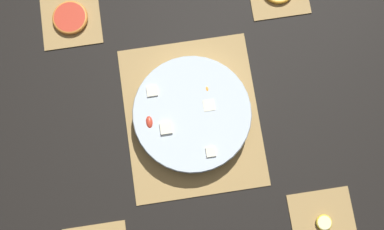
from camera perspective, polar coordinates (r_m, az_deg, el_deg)
name	(u,v)px	position (r m, az deg, el deg)	size (l,w,h in m)	color
ground_plane	(192,117)	(1.17, 0.00, -0.23)	(6.00, 6.00, 0.00)	black
bamboo_mat_center	(192,117)	(1.17, 0.00, -0.20)	(0.41, 0.34, 0.01)	#A8844C
coaster_mat_near_left	(323,222)	(1.20, 16.32, -12.95)	(0.16, 0.16, 0.01)	#A8844C
coaster_mat_far_right	(71,19)	(1.28, -15.12, 11.69)	(0.16, 0.16, 0.01)	#A8844C
fruit_salad_bowl	(192,114)	(1.13, -0.04, 0.11)	(0.30, 0.30, 0.06)	silver
banana_coin_single	(324,223)	(1.19, 16.43, -12.97)	(0.04, 0.04, 0.01)	beige
grapefruit_slice	(70,18)	(1.28, -15.23, 11.84)	(0.10, 0.10, 0.01)	red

